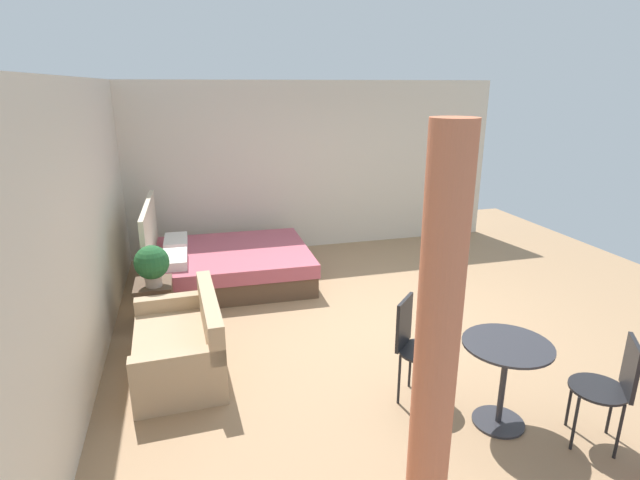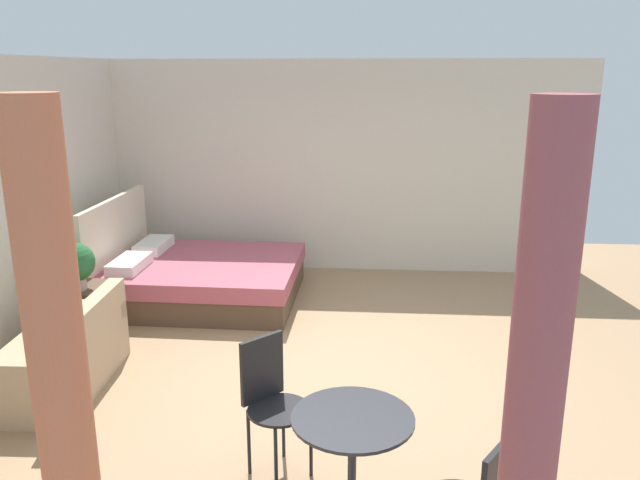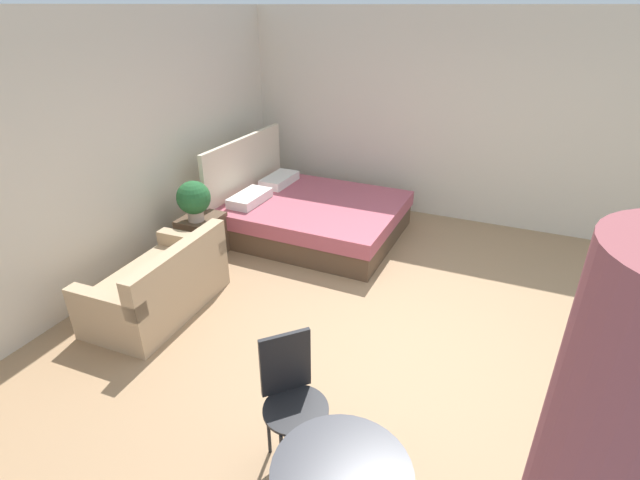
{
  "view_description": "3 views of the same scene",
  "coord_description": "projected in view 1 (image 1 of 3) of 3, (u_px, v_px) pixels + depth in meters",
  "views": [
    {
      "loc": [
        -4.94,
        2.15,
        2.7
      ],
      "look_at": [
        0.1,
        0.77,
        1.07
      ],
      "focal_mm": 27.89,
      "sensor_mm": 36.0,
      "label": 1
    },
    {
      "loc": [
        -5.12,
        -0.26,
        2.64
      ],
      "look_at": [
        0.62,
        0.17,
        1.07
      ],
      "focal_mm": 35.21,
      "sensor_mm": 36.0,
      "label": 2
    },
    {
      "loc": [
        -3.4,
        -0.73,
        2.77
      ],
      "look_at": [
        0.32,
        0.9,
        0.73
      ],
      "focal_mm": 26.34,
      "sensor_mm": 36.0,
      "label": 3
    }
  ],
  "objects": [
    {
      "name": "cafe_chair_near_window",
      "position": [
        613.0,
        382.0,
        3.75
      ],
      "size": [
        0.59,
        0.59,
        0.91
      ],
      "color": "black",
      "rests_on": "ground"
    },
    {
      "name": "wall_right",
      "position": [
        316.0,
        166.0,
        8.38
      ],
      "size": [
        0.12,
        6.3,
        2.78
      ],
      "primitive_type": "cube",
      "color": "beige",
      "rests_on": "ground"
    },
    {
      "name": "bed",
      "position": [
        226.0,
        264.0,
        7.04
      ],
      "size": [
        1.86,
        2.21,
        1.2
      ],
      "color": "brown",
      "rests_on": "ground"
    },
    {
      "name": "ground_plane",
      "position": [
        385.0,
        323.0,
        5.9
      ],
      "size": [
        9.29,
        9.3,
        0.02
      ],
      "primitive_type": "cube",
      "color": "#9E7A56"
    },
    {
      "name": "wall_back",
      "position": [
        80.0,
        230.0,
        4.69
      ],
      "size": [
        9.29,
        0.12,
        2.78
      ],
      "primitive_type": "cube",
      "color": "beige",
      "rests_on": "ground"
    },
    {
      "name": "couch",
      "position": [
        182.0,
        346.0,
        4.85
      ],
      "size": [
        1.42,
        0.85,
        0.76
      ],
      "color": "tan",
      "rests_on": "ground"
    },
    {
      "name": "curtain_right",
      "position": [
        435.0,
        368.0,
        2.6
      ],
      "size": [
        0.23,
        0.23,
        2.56
      ],
      "color": "#D1704C",
      "rests_on": "ground"
    },
    {
      "name": "nightstand",
      "position": [
        155.0,
        304.0,
        5.79
      ],
      "size": [
        0.51,
        0.42,
        0.52
      ],
      "color": "brown",
      "rests_on": "ground"
    },
    {
      "name": "balcony_table",
      "position": [
        505.0,
        368.0,
        4.0
      ],
      "size": [
        0.71,
        0.71,
        0.74
      ],
      "color": "#2D2D33",
      "rests_on": "ground"
    },
    {
      "name": "cafe_chair_near_couch",
      "position": [
        413.0,
        340.0,
        4.34
      ],
      "size": [
        0.59,
        0.59,
        0.94
      ],
      "color": "black",
      "rests_on": "ground"
    },
    {
      "name": "potted_plant",
      "position": [
        152.0,
        264.0,
        5.55
      ],
      "size": [
        0.39,
        0.39,
        0.48
      ],
      "color": "tan",
      "rests_on": "nightstand"
    }
  ]
}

